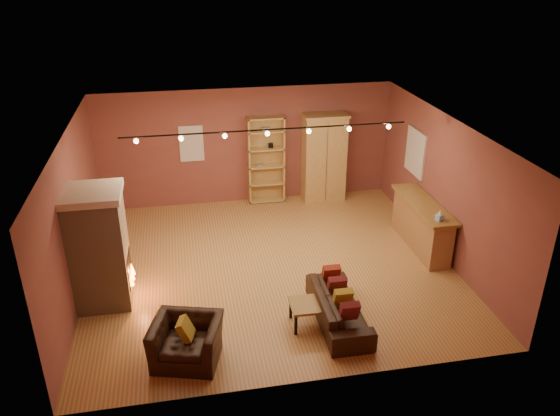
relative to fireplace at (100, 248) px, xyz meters
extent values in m
plane|color=olive|center=(3.04, 0.60, -1.06)|extent=(7.00, 7.00, 0.00)
plane|color=#57371B|center=(3.04, 0.60, 1.74)|extent=(7.00, 7.00, 0.00)
cube|color=brown|center=(3.04, 3.85, 0.34)|extent=(7.00, 0.02, 2.80)
cube|color=brown|center=(-0.46, 0.60, 0.34)|extent=(0.02, 6.50, 2.80)
cube|color=brown|center=(6.54, 0.60, 0.34)|extent=(0.02, 6.50, 2.80)
cube|color=tan|center=(-0.01, 0.00, -0.06)|extent=(0.90, 0.90, 2.00)
cube|color=beige|center=(-0.01, 0.00, 1.00)|extent=(0.98, 0.98, 0.12)
cube|color=black|center=(0.40, 0.00, -0.46)|extent=(0.10, 0.65, 0.55)
cone|color=orange|center=(0.46, 0.00, -0.58)|extent=(0.10, 0.10, 0.22)
cube|color=silver|center=(1.74, 3.83, 0.49)|extent=(0.56, 0.04, 0.86)
cube|color=tan|center=(3.48, 3.83, 0.01)|extent=(0.88, 0.04, 2.14)
cube|color=tan|center=(3.06, 3.68, 0.01)|extent=(0.04, 0.34, 2.14)
cube|color=tan|center=(3.90, 3.68, 0.01)|extent=(0.04, 0.34, 2.14)
cube|color=gray|center=(3.33, 3.68, -0.11)|extent=(0.18, 0.12, 0.05)
cube|color=black|center=(3.60, 3.68, 0.37)|extent=(0.10, 0.10, 0.12)
cube|color=tan|center=(3.48, 3.68, -1.02)|extent=(0.88, 0.34, 0.04)
cube|color=tan|center=(3.48, 3.68, -0.57)|extent=(0.88, 0.34, 0.04)
cube|color=tan|center=(3.48, 3.68, -0.14)|extent=(0.88, 0.34, 0.03)
cube|color=tan|center=(3.48, 3.68, 0.30)|extent=(0.88, 0.34, 0.04)
cube|color=tan|center=(3.48, 3.68, 0.74)|extent=(0.88, 0.34, 0.04)
cube|color=tan|center=(3.48, 3.68, 1.06)|extent=(0.88, 0.34, 0.04)
cube|color=tan|center=(4.89, 3.58, -0.01)|extent=(1.01, 0.55, 2.11)
cube|color=olive|center=(4.89, 3.31, -0.01)|extent=(0.02, 0.01, 2.01)
cube|color=tan|center=(4.89, 3.58, 1.07)|extent=(1.07, 0.61, 0.06)
cube|color=#A97B4D|center=(6.24, 0.79, -0.59)|extent=(0.45, 1.97, 0.94)
cube|color=olive|center=(6.24, 0.79, -0.09)|extent=(0.57, 2.09, 0.06)
cube|color=#89B2DB|center=(6.19, 0.00, 0.00)|extent=(0.14, 0.14, 0.11)
cone|color=white|center=(6.19, 0.00, 0.10)|extent=(0.08, 0.08, 0.10)
cube|color=silver|center=(6.51, 2.00, 0.59)|extent=(0.05, 0.90, 1.00)
imported|color=black|center=(3.85, -1.35, -0.70)|extent=(0.57, 1.85, 0.72)
cube|color=maroon|center=(3.85, -1.90, -0.47)|extent=(0.30, 0.23, 0.36)
cube|color=#A78E2B|center=(3.85, -1.53, -0.47)|extent=(0.30, 0.23, 0.36)
cube|color=maroon|center=(3.86, -1.17, -0.47)|extent=(0.30, 0.23, 0.36)
cube|color=maroon|center=(3.86, -0.80, -0.47)|extent=(0.30, 0.23, 0.36)
imported|color=black|center=(1.35, -1.83, -0.62)|extent=(1.15, 0.91, 0.88)
cube|color=#A78E2B|center=(1.35, -1.83, -0.51)|extent=(0.31, 0.35, 0.34)
cube|color=olive|center=(3.31, -1.35, -0.67)|extent=(0.55, 0.55, 0.05)
cube|color=black|center=(3.08, -1.57, -0.88)|extent=(0.05, 0.05, 0.36)
cube|color=black|center=(3.53, -1.57, -0.88)|extent=(0.05, 0.05, 0.36)
cube|color=black|center=(3.08, -1.12, -0.88)|extent=(0.05, 0.05, 0.36)
cube|color=black|center=(3.53, -1.12, -0.88)|extent=(0.05, 0.05, 0.36)
cylinder|color=black|center=(3.04, 0.80, 1.66)|extent=(5.20, 0.03, 0.03)
sphere|color=#FFD88C|center=(0.74, 0.80, 1.59)|extent=(0.09, 0.09, 0.09)
sphere|color=#FFD88C|center=(1.51, 0.80, 1.59)|extent=(0.09, 0.09, 0.09)
sphere|color=#FFD88C|center=(2.27, 0.80, 1.59)|extent=(0.09, 0.09, 0.09)
sphere|color=#FFD88C|center=(3.04, 0.80, 1.59)|extent=(0.09, 0.09, 0.09)
sphere|color=#FFD88C|center=(3.81, 0.80, 1.59)|extent=(0.09, 0.09, 0.09)
sphere|color=#FFD88C|center=(4.57, 0.80, 1.59)|extent=(0.09, 0.09, 0.09)
sphere|color=#FFD88C|center=(5.34, 0.80, 1.59)|extent=(0.09, 0.09, 0.09)
camera|label=1|loc=(1.49, -8.51, 4.55)|focal=35.00mm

